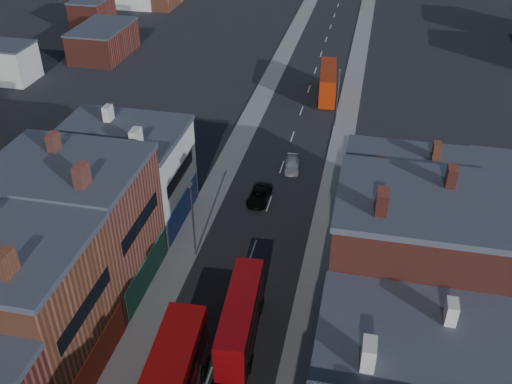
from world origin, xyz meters
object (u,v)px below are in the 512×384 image
at_px(bus_1, 241,319).
at_px(bus_2, 328,82).
at_px(car_3, 292,165).
at_px(car_2, 259,196).
at_px(ped_3, 316,358).

height_order(bus_1, bus_2, bus_2).
height_order(bus_1, car_3, bus_1).
bearing_deg(car_3, car_2, -115.67).
distance_m(bus_1, car_3, 27.17).
height_order(car_3, ped_3, ped_3).
bearing_deg(car_3, bus_2, 78.24).
relative_size(car_2, ped_3, 2.31).
distance_m(bus_2, ped_3, 50.76).
distance_m(car_3, ped_3, 29.39).
relative_size(bus_2, ped_3, 5.28).
distance_m(bus_2, car_3, 21.99).
bearing_deg(bus_1, car_2, 94.03).
height_order(bus_2, ped_3, bus_2).
bearing_deg(bus_1, ped_3, -17.94).
distance_m(bus_1, ped_3, 6.51).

